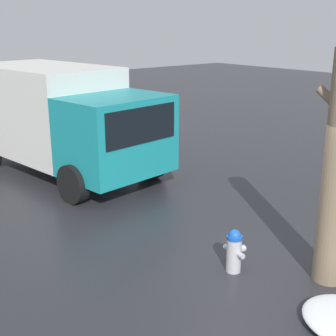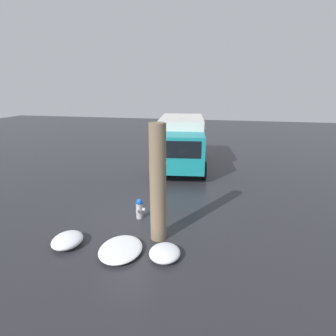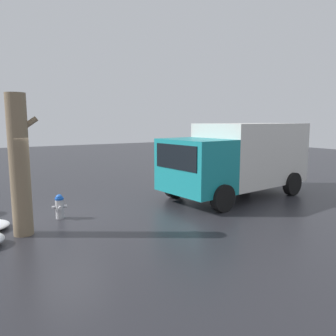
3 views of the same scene
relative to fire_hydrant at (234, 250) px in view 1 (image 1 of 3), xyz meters
name	(u,v)px [view 1 (image 1 of 3)]	position (x,y,z in m)	size (l,w,h in m)	color
ground_plane	(233,271)	(0.00, 0.00, -0.38)	(60.00, 60.00, 0.00)	#28282D
fire_hydrant	(234,250)	(0.00, 0.00, 0.00)	(0.45, 0.35, 0.74)	#B7B7BC
delivery_truck	(61,116)	(6.71, -0.44, 1.16)	(6.25, 3.31, 2.82)	teal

